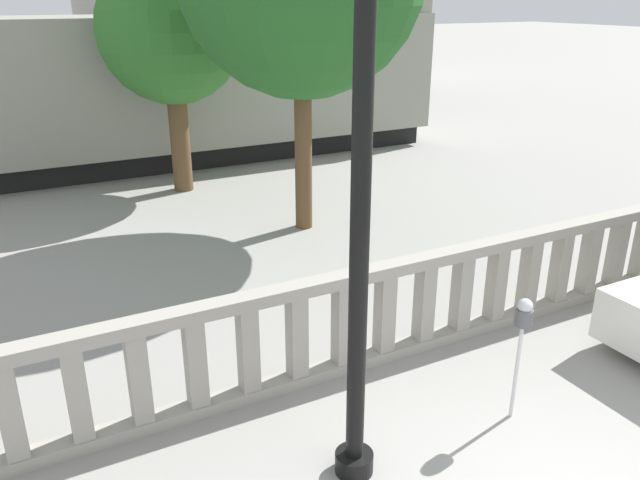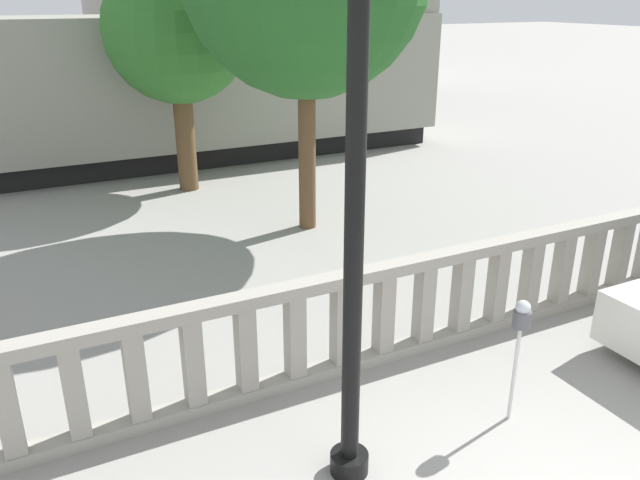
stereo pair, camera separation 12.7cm
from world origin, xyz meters
The scene contains 5 objects.
balustrade centered at (0.00, 3.21, 0.64)m, with size 16.10×0.24×1.28m.
lamppost centered at (-1.31, 1.70, 3.24)m, with size 0.36×0.36×6.11m.
parking_meter centered at (0.60, 1.63, 1.13)m, with size 0.18×0.18×1.40m.
train_near centered at (-1.10, 14.17, 1.97)m, with size 18.00×2.98×4.34m.
tree_right centered at (-0.13, 11.44, 3.50)m, with size 3.13×3.13×5.10m.
Camera 1 is at (-3.78, -2.32, 4.21)m, focal length 35.00 mm.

